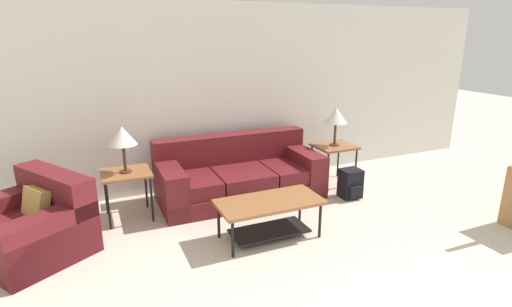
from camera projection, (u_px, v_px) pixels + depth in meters
wall_back at (230, 96)px, 5.78m from camera, size 9.16×0.06×2.60m
couch at (239, 176)px, 5.49m from camera, size 2.20×1.01×0.82m
armchair at (33, 226)px, 4.08m from camera, size 1.37×1.43×0.80m
coffee_table at (269, 210)px, 4.35m from camera, size 1.14×0.56×0.44m
side_table_left at (126, 177)px, 4.77m from camera, size 0.57×0.52×0.59m
side_table_right at (334, 149)px, 5.90m from camera, size 0.57×0.52×0.59m
table_lamp_left at (122, 137)px, 4.62m from camera, size 0.33×0.33×0.56m
table_lamp_right at (336, 116)px, 5.76m from camera, size 0.33×0.33×0.56m
backpack at (351, 184)px, 5.47m from camera, size 0.27×0.31×0.40m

